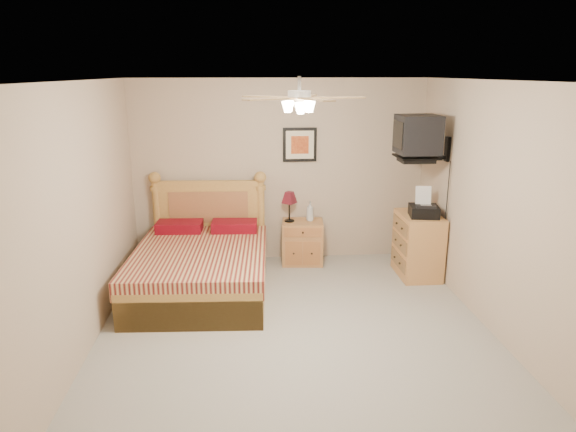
% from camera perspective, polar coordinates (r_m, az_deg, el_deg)
% --- Properties ---
extents(floor, '(4.50, 4.50, 0.00)m').
position_cam_1_polar(floor, '(5.38, 0.88, -12.90)').
color(floor, gray).
rests_on(floor, ground).
extents(ceiling, '(4.00, 4.50, 0.04)m').
position_cam_1_polar(ceiling, '(4.72, 1.01, 14.82)').
color(ceiling, white).
rests_on(ceiling, ground).
extents(wall_back, '(4.00, 0.04, 2.50)m').
position_cam_1_polar(wall_back, '(7.08, -0.90, 4.96)').
color(wall_back, tan).
rests_on(wall_back, ground).
extents(wall_front, '(4.00, 0.04, 2.50)m').
position_cam_1_polar(wall_front, '(2.82, 5.64, -12.39)').
color(wall_front, tan).
rests_on(wall_front, ground).
extents(wall_left, '(0.04, 4.50, 2.50)m').
position_cam_1_polar(wall_left, '(5.11, -21.99, -0.48)').
color(wall_left, tan).
rests_on(wall_left, ground).
extents(wall_right, '(0.04, 4.50, 2.50)m').
position_cam_1_polar(wall_right, '(5.47, 22.26, 0.52)').
color(wall_right, tan).
rests_on(wall_right, ground).
extents(bed, '(1.63, 2.08, 1.29)m').
position_cam_1_polar(bed, '(6.15, -9.80, -2.77)').
color(bed, '#B17D3B').
rests_on(bed, ground).
extents(nightstand, '(0.59, 0.47, 0.60)m').
position_cam_1_polar(nightstand, '(7.12, 1.62, -2.91)').
color(nightstand, '#A36D36').
rests_on(nightstand, ground).
extents(table_lamp, '(0.25, 0.25, 0.42)m').
position_cam_1_polar(table_lamp, '(6.96, 0.15, 1.04)').
color(table_lamp, maroon).
rests_on(table_lamp, nightstand).
extents(lotion_bottle, '(0.10, 0.11, 0.27)m').
position_cam_1_polar(lotion_bottle, '(7.02, 2.46, 0.54)').
color(lotion_bottle, silver).
rests_on(lotion_bottle, nightstand).
extents(framed_picture, '(0.46, 0.04, 0.46)m').
position_cam_1_polar(framed_picture, '(7.03, 1.32, 7.92)').
color(framed_picture, black).
rests_on(framed_picture, wall_back).
extents(dresser, '(0.49, 0.70, 0.82)m').
position_cam_1_polar(dresser, '(6.86, 14.23, -3.16)').
color(dresser, '#C58947').
rests_on(dresser, ground).
extents(fax_machine, '(0.40, 0.42, 0.37)m').
position_cam_1_polar(fax_machine, '(6.60, 14.92, 1.47)').
color(fax_machine, black).
rests_on(fax_machine, dresser).
extents(magazine_lower, '(0.23, 0.30, 0.03)m').
position_cam_1_polar(magazine_lower, '(6.99, 13.76, 0.89)').
color(magazine_lower, beige).
rests_on(magazine_lower, dresser).
extents(magazine_upper, '(0.28, 0.34, 0.02)m').
position_cam_1_polar(magazine_upper, '(7.00, 13.90, 1.12)').
color(magazine_upper, gray).
rests_on(magazine_upper, magazine_lower).
extents(wall_tv, '(0.56, 0.46, 0.58)m').
position_cam_1_polar(wall_tv, '(6.48, 15.48, 8.39)').
color(wall_tv, black).
rests_on(wall_tv, wall_right).
extents(ceiling_fan, '(1.14, 1.14, 0.28)m').
position_cam_1_polar(ceiling_fan, '(4.52, 1.26, 13.00)').
color(ceiling_fan, white).
rests_on(ceiling_fan, ceiling).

